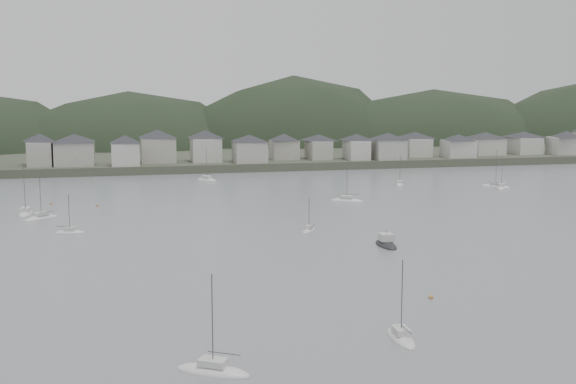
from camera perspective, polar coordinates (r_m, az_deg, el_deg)
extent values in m
plane|color=slate|center=(98.86, 10.38, -9.35)|extent=(900.00, 900.00, 0.00)
cube|color=#383D2D|center=(384.06, -7.73, 3.77)|extent=(900.00, 250.00, 3.00)
ellipsoid|color=black|center=(361.14, -12.44, 1.56)|extent=(132.08, 90.41, 79.74)
ellipsoid|color=black|center=(372.37, 0.44, 1.52)|extent=(133.88, 88.37, 101.41)
ellipsoid|color=black|center=(392.46, 11.36, 2.04)|extent=(165.81, 81.78, 82.55)
cube|color=gray|center=(270.21, -19.09, 2.89)|extent=(8.34, 12.91, 8.59)
pyramid|color=#28282D|center=(269.80, -19.14, 4.11)|extent=(15.78, 15.78, 3.01)
cube|color=gray|center=(268.71, -16.62, 2.94)|extent=(13.68, 13.35, 8.36)
pyramid|color=#28282D|center=(268.30, -16.67, 4.14)|extent=(20.07, 20.07, 2.93)
cube|color=#B3B1A8|center=(263.06, -12.81, 2.94)|extent=(9.78, 10.20, 8.08)
pyramid|color=#28282D|center=(262.66, -12.85, 4.13)|extent=(14.83, 14.83, 2.83)
cube|color=gray|center=(273.03, -10.31, 3.30)|extent=(12.59, 13.33, 9.09)
pyramid|color=#28282D|center=(272.61, -10.34, 4.58)|extent=(19.24, 19.24, 3.18)
cube|color=#B3B1A8|center=(273.08, -6.56, 3.35)|extent=(10.74, 12.17, 8.87)
pyramid|color=#28282D|center=(272.66, -6.58, 4.61)|extent=(17.01, 17.01, 3.10)
cube|color=gray|center=(269.02, -3.07, 3.20)|extent=(11.63, 12.09, 7.69)
pyramid|color=#28282D|center=(268.64, -3.08, 4.30)|extent=(17.61, 17.61, 2.69)
cube|color=gray|center=(280.62, -0.31, 3.38)|extent=(10.37, 9.35, 7.44)
pyramid|color=#28282D|center=(280.27, -0.31, 4.40)|extent=(14.65, 14.65, 2.60)
cube|color=gray|center=(281.68, 2.46, 3.37)|extent=(8.24, 12.20, 7.22)
pyramid|color=#28282D|center=(281.33, 2.46, 4.36)|extent=(15.17, 15.17, 2.53)
cube|color=#B3B1A8|center=(280.85, 5.48, 3.35)|extent=(8.06, 10.91, 7.46)
pyramid|color=#28282D|center=(280.49, 5.49, 4.38)|extent=(14.08, 14.08, 2.61)
cube|color=gray|center=(283.71, 7.93, 3.38)|extent=(11.73, 11.78, 7.66)
pyramid|color=#28282D|center=(283.34, 7.95, 4.42)|extent=(17.46, 17.46, 2.68)
cube|color=#B3B1A8|center=(298.84, 10.07, 3.53)|extent=(10.19, 13.02, 7.33)
pyramid|color=#28282D|center=(298.51, 10.10, 4.48)|extent=(17.23, 17.23, 2.57)
cube|color=#B3B1A8|center=(297.24, 13.39, 3.37)|extent=(11.70, 9.81, 6.88)
pyramid|color=#28282D|center=(296.92, 13.42, 4.26)|extent=(15.97, 15.97, 2.41)
cube|color=#B3B1A8|center=(312.91, 15.42, 3.53)|extent=(12.83, 12.48, 7.00)
pyramid|color=#28282D|center=(312.60, 15.45, 4.39)|extent=(18.79, 18.79, 2.45)
cube|color=#B3B1A8|center=(322.61, 18.23, 3.54)|extent=(11.07, 13.50, 6.97)
pyramid|color=#28282D|center=(322.31, 18.27, 4.37)|extent=(18.25, 18.25, 2.44)
cube|color=#B3B1A8|center=(324.55, 21.25, 3.45)|extent=(13.75, 9.12, 7.34)
pyramid|color=#28282D|center=(324.24, 21.29, 4.33)|extent=(16.97, 16.97, 2.57)
ellipsoid|color=silver|center=(183.39, -20.15, -1.67)|extent=(3.32, 9.80, 1.95)
cube|color=beige|center=(183.19, -20.17, -1.28)|extent=(2.21, 3.45, 0.70)
cylinder|color=#3F3F42|center=(182.50, -20.24, 0.26)|extent=(0.12, 0.12, 12.17)
cylinder|color=#3F3F42|center=(181.39, -20.23, -1.19)|extent=(0.19, 4.38, 0.10)
ellipsoid|color=silver|center=(88.05, 8.98, -11.48)|extent=(2.82, 7.70, 1.52)
cube|color=beige|center=(87.71, 8.99, -10.82)|extent=(1.81, 2.74, 0.70)
cylinder|color=#3F3F42|center=(86.56, 9.05, -8.42)|extent=(0.12, 0.12, 9.48)
cylinder|color=#3F3F42|center=(86.37, 9.40, -10.75)|extent=(0.28, 3.41, 0.10)
ellipsoid|color=silver|center=(239.65, -6.49, 0.94)|extent=(7.31, 8.76, 1.75)
cube|color=beige|center=(239.51, -6.49, 1.22)|extent=(3.33, 3.61, 0.70)
cylinder|color=#3F3F42|center=(239.03, -6.51, 2.27)|extent=(0.12, 0.12, 10.92)
cylinder|color=#3F3F42|center=(240.83, -6.32, 1.39)|extent=(2.34, 3.28, 0.10)
ellipsoid|color=silver|center=(151.55, 1.68, -3.12)|extent=(4.88, 5.62, 1.14)
cube|color=beige|center=(151.38, 1.69, -2.80)|extent=(2.19, 2.34, 0.70)
cylinder|color=#3F3F42|center=(150.88, 1.69, -1.75)|extent=(0.12, 0.12, 7.09)
cylinder|color=#3F3F42|center=(150.67, 1.99, -2.64)|extent=(1.62, 2.10, 0.10)
ellipsoid|color=silver|center=(192.96, 4.70, -0.74)|extent=(9.29, 7.17, 1.82)
cube|color=beige|center=(192.78, 4.71, -0.39)|extent=(3.76, 3.35, 0.70)
cylinder|color=#3F3F42|center=(192.16, 4.72, 0.97)|extent=(0.12, 0.12, 11.36)
cylinder|color=#3F3F42|center=(193.93, 5.03, -0.18)|extent=(3.56, 2.19, 0.10)
ellipsoid|color=silver|center=(229.10, 8.88, 0.57)|extent=(5.24, 7.77, 1.49)
cube|color=beige|center=(228.97, 8.89, 0.83)|extent=(2.57, 3.05, 0.70)
cylinder|color=#3F3F42|center=(228.54, 8.91, 1.76)|extent=(0.12, 0.12, 9.31)
cylinder|color=#3F3F42|center=(229.82, 8.64, 1.00)|extent=(1.47, 3.10, 0.10)
ellipsoid|color=silver|center=(227.86, 16.62, 0.29)|extent=(6.56, 8.01, 1.59)
cube|color=beige|center=(227.72, 16.63, 0.56)|extent=(3.01, 3.28, 0.70)
cylinder|color=#3F3F42|center=(227.26, 16.67, 1.57)|extent=(0.12, 0.12, 9.94)
cylinder|color=#3F3F42|center=(228.27, 16.31, 0.73)|extent=(2.09, 3.02, 0.10)
ellipsoid|color=silver|center=(230.22, 16.19, 0.38)|extent=(8.01, 9.13, 1.85)
cube|color=beige|center=(230.06, 16.20, 0.68)|extent=(3.59, 3.81, 0.70)
cylinder|color=#3F3F42|center=(229.54, 16.25, 1.85)|extent=(0.12, 0.12, 11.57)
cylinder|color=#3F3F42|center=(228.36, 16.15, 0.77)|extent=(2.63, 3.36, 0.10)
ellipsoid|color=silver|center=(175.45, -19.03, -2.03)|extent=(8.54, 7.69, 1.75)
cube|color=beige|center=(175.26, -19.05, -1.66)|extent=(3.59, 3.42, 0.70)
cylinder|color=#3F3F42|center=(174.60, -19.12, -0.22)|extent=(0.12, 0.12, 10.92)
cylinder|color=#3F3F42|center=(174.08, -18.69, -1.52)|extent=(3.11, 2.56, 0.10)
ellipsoid|color=silver|center=(156.24, -16.97, -3.14)|extent=(6.59, 2.99, 1.27)
cube|color=beige|center=(156.06, -16.98, -2.80)|extent=(2.41, 1.73, 0.70)
cylinder|color=#3F3F42|center=(155.52, -17.03, -1.65)|extent=(0.12, 0.12, 7.94)
cylinder|color=#3F3F42|center=(155.87, -17.41, -2.62)|extent=(2.84, 0.54, 0.10)
ellipsoid|color=silver|center=(77.84, -5.98, -14.09)|extent=(8.51, 6.65, 1.67)
cube|color=beige|center=(77.42, -5.99, -13.31)|extent=(3.45, 3.09, 0.70)
cylinder|color=#3F3F42|center=(75.99, -6.04, -10.33)|extent=(0.12, 0.12, 10.44)
cylinder|color=#3F3F42|center=(78.11, -5.12, -12.67)|extent=(3.25, 2.05, 0.10)
ellipsoid|color=black|center=(138.78, 7.80, -4.23)|extent=(3.58, 8.89, 1.92)
cube|color=beige|center=(138.45, 7.82, -3.58)|extent=(2.58, 2.74, 1.40)
cylinder|color=#3F3F42|center=(138.27, 7.82, -3.22)|extent=(0.10, 0.10, 1.20)
sphere|color=#B0723A|center=(191.13, -14.94, -1.04)|extent=(0.70, 0.70, 0.70)
sphere|color=#B0723A|center=(105.22, 11.31, -8.23)|extent=(0.70, 0.70, 0.70)
sphere|color=#B0723A|center=(197.92, -18.33, -0.88)|extent=(0.70, 0.70, 0.70)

